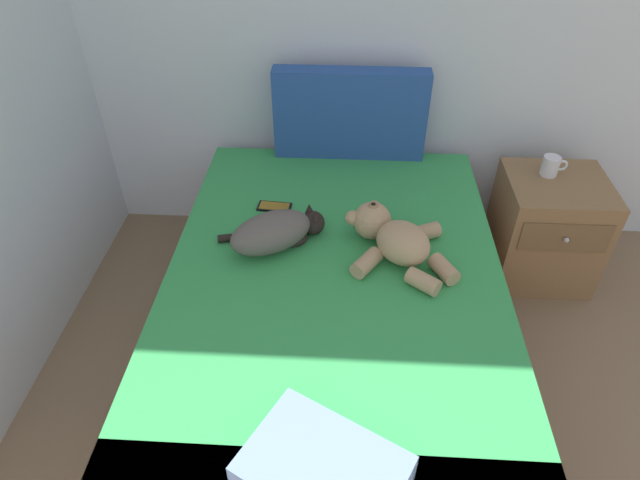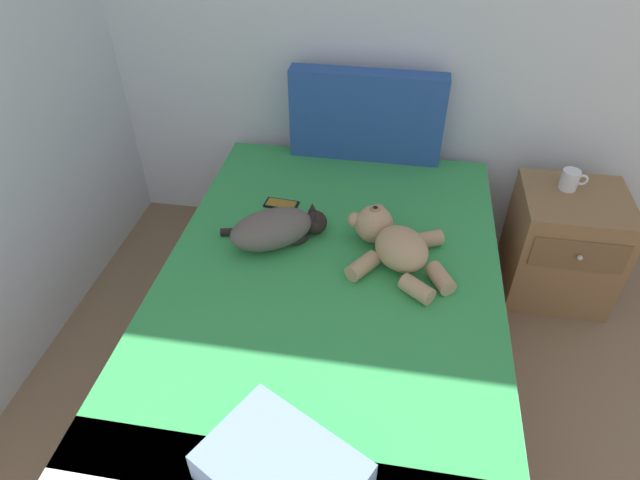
{
  "view_description": "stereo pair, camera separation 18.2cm",
  "coord_description": "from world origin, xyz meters",
  "px_view_note": "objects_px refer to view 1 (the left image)",
  "views": [
    {
      "loc": [
        1.3,
        1.73,
        1.93
      ],
      "look_at": [
        1.21,
        3.41,
        0.56
      ],
      "focal_mm": 30.29,
      "sensor_mm": 36.0,
      "label": 1
    },
    {
      "loc": [
        1.48,
        1.75,
        1.93
      ],
      "look_at": [
        1.21,
        3.41,
        0.56
      ],
      "focal_mm": 30.29,
      "sensor_mm": 36.0,
      "label": 2
    }
  ],
  "objects_px": {
    "nightstand": "(545,229)",
    "throw_pillow": "(323,474)",
    "cell_phone": "(274,207)",
    "patterned_cushion": "(350,114)",
    "bed": "(333,329)",
    "cat": "(275,232)",
    "teddy_bear": "(394,238)",
    "mug": "(551,166)"
  },
  "relations": [
    {
      "from": "patterned_cushion",
      "to": "cell_phone",
      "type": "bearing_deg",
      "value": -123.42
    },
    {
      "from": "cell_phone",
      "to": "throw_pillow",
      "type": "bearing_deg",
      "value": -77.17
    },
    {
      "from": "throw_pillow",
      "to": "mug",
      "type": "relative_size",
      "value": 3.33
    },
    {
      "from": "cat",
      "to": "nightstand",
      "type": "bearing_deg",
      "value": 21.65
    },
    {
      "from": "nightstand",
      "to": "teddy_bear",
      "type": "bearing_deg",
      "value": -147.26
    },
    {
      "from": "throw_pillow",
      "to": "teddy_bear",
      "type": "bearing_deg",
      "value": 76.75
    },
    {
      "from": "nightstand",
      "to": "throw_pillow",
      "type": "bearing_deg",
      "value": -124.89
    },
    {
      "from": "bed",
      "to": "mug",
      "type": "bearing_deg",
      "value": 37.79
    },
    {
      "from": "bed",
      "to": "nightstand",
      "type": "xyz_separation_m",
      "value": [
        1.03,
        0.7,
        0.01
      ]
    },
    {
      "from": "bed",
      "to": "nightstand",
      "type": "distance_m",
      "value": 1.25
    },
    {
      "from": "cat",
      "to": "mug",
      "type": "distance_m",
      "value": 1.36
    },
    {
      "from": "cell_phone",
      "to": "nightstand",
      "type": "relative_size",
      "value": 0.28
    },
    {
      "from": "bed",
      "to": "teddy_bear",
      "type": "xyz_separation_m",
      "value": [
        0.23,
        0.18,
        0.34
      ]
    },
    {
      "from": "cat",
      "to": "throw_pillow",
      "type": "height_order",
      "value": "cat"
    },
    {
      "from": "patterned_cushion",
      "to": "cat",
      "type": "xyz_separation_m",
      "value": [
        -0.28,
        -0.74,
        -0.15
      ]
    },
    {
      "from": "bed",
      "to": "throw_pillow",
      "type": "xyz_separation_m",
      "value": [
        -0.0,
        -0.78,
        0.32
      ]
    },
    {
      "from": "cell_phone",
      "to": "mug",
      "type": "height_order",
      "value": "mug"
    },
    {
      "from": "throw_pillow",
      "to": "patterned_cushion",
      "type": "bearing_deg",
      "value": 88.68
    },
    {
      "from": "bed",
      "to": "patterned_cushion",
      "type": "distance_m",
      "value": 1.06
    },
    {
      "from": "cat",
      "to": "mug",
      "type": "height_order",
      "value": "cat"
    },
    {
      "from": "teddy_bear",
      "to": "throw_pillow",
      "type": "xyz_separation_m",
      "value": [
        -0.23,
        -0.96,
        -0.02
      ]
    },
    {
      "from": "teddy_bear",
      "to": "bed",
      "type": "bearing_deg",
      "value": -140.82
    },
    {
      "from": "patterned_cushion",
      "to": "throw_pillow",
      "type": "relative_size",
      "value": 1.85
    },
    {
      "from": "bed",
      "to": "patterned_cushion",
      "type": "bearing_deg",
      "value": 87.66
    },
    {
      "from": "cell_phone",
      "to": "nightstand",
      "type": "distance_m",
      "value": 1.36
    },
    {
      "from": "cat",
      "to": "mug",
      "type": "xyz_separation_m",
      "value": [
        1.23,
        0.57,
        -0.0
      ]
    },
    {
      "from": "cell_phone",
      "to": "mug",
      "type": "xyz_separation_m",
      "value": [
        1.27,
        0.31,
        0.06
      ]
    },
    {
      "from": "nightstand",
      "to": "mug",
      "type": "bearing_deg",
      "value": 121.34
    },
    {
      "from": "patterned_cushion",
      "to": "mug",
      "type": "height_order",
      "value": "patterned_cushion"
    },
    {
      "from": "patterned_cushion",
      "to": "nightstand",
      "type": "height_order",
      "value": "patterned_cushion"
    },
    {
      "from": "cell_phone",
      "to": "bed",
      "type": "bearing_deg",
      "value": -58.18
    },
    {
      "from": "patterned_cushion",
      "to": "nightstand",
      "type": "bearing_deg",
      "value": -13.5
    },
    {
      "from": "teddy_bear",
      "to": "cat",
      "type": "bearing_deg",
      "value": 178.51
    },
    {
      "from": "bed",
      "to": "patterned_cushion",
      "type": "relative_size",
      "value": 2.73
    },
    {
      "from": "teddy_bear",
      "to": "throw_pillow",
      "type": "distance_m",
      "value": 0.99
    },
    {
      "from": "bed",
      "to": "mug",
      "type": "relative_size",
      "value": 16.83
    },
    {
      "from": "cell_phone",
      "to": "throw_pillow",
      "type": "height_order",
      "value": "throw_pillow"
    },
    {
      "from": "nightstand",
      "to": "patterned_cushion",
      "type": "bearing_deg",
      "value": 166.5
    },
    {
      "from": "mug",
      "to": "teddy_bear",
      "type": "bearing_deg",
      "value": -142.63
    },
    {
      "from": "cat",
      "to": "teddy_bear",
      "type": "height_order",
      "value": "teddy_bear"
    },
    {
      "from": "throw_pillow",
      "to": "mug",
      "type": "xyz_separation_m",
      "value": [
        0.99,
        1.55,
        0.01
      ]
    },
    {
      "from": "patterned_cushion",
      "to": "throw_pillow",
      "type": "height_order",
      "value": "patterned_cushion"
    }
  ]
}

